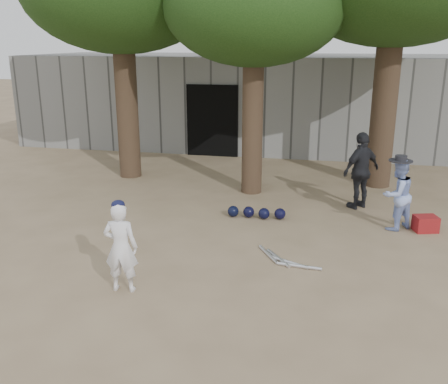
% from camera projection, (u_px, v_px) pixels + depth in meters
% --- Properties ---
extents(ground, '(70.00, 70.00, 0.00)m').
position_uv_depth(ground, '(176.00, 263.00, 8.17)').
color(ground, '#937C5E').
rests_on(ground, ground).
extents(boy_player, '(0.52, 0.37, 1.34)m').
position_uv_depth(boy_player, '(121.00, 247.00, 7.09)').
color(boy_player, white).
rests_on(boy_player, ground).
extents(spectator_blue, '(0.85, 0.83, 1.38)m').
position_uv_depth(spectator_blue, '(397.00, 195.00, 9.44)').
color(spectator_blue, '#9BB1EF').
rests_on(spectator_blue, ground).
extents(spectator_dark, '(0.98, 0.96, 1.66)m').
position_uv_depth(spectator_dark, '(361.00, 171.00, 10.62)').
color(spectator_dark, black).
rests_on(spectator_dark, ground).
extents(red_bag, '(0.49, 0.42, 0.30)m').
position_uv_depth(red_bag, '(426.00, 224.00, 9.48)').
color(red_bag, maroon).
rests_on(red_bag, ground).
extents(back_building, '(16.00, 5.24, 3.00)m').
position_uv_depth(back_building, '(262.00, 99.00, 17.40)').
color(back_building, gray).
rests_on(back_building, ground).
extents(helmet_row, '(1.19, 0.28, 0.23)m').
position_uv_depth(helmet_row, '(256.00, 213.00, 10.18)').
color(helmet_row, black).
rests_on(helmet_row, ground).
extents(bat_pile, '(1.11, 0.76, 0.06)m').
position_uv_depth(bat_pile, '(283.00, 260.00, 8.20)').
color(bat_pile, silver).
rests_on(bat_pile, ground).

